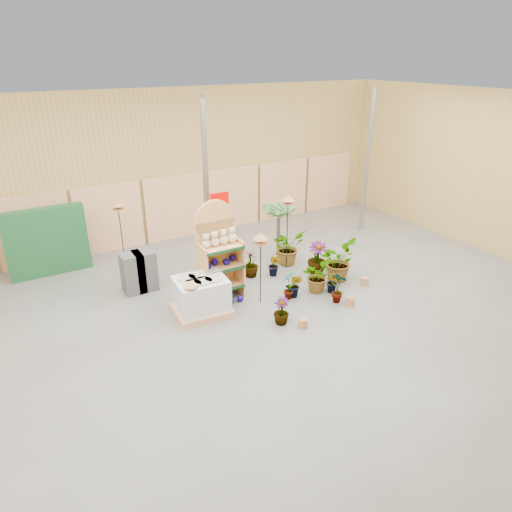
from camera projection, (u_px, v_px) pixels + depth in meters
The scene contains 24 objects.
room at pixel (258, 216), 9.62m from camera, with size 15.20×12.10×4.70m.
display_shelf at pixel (218, 254), 10.64m from camera, with size 0.99×0.63×2.36m.
teddy_bears at pixel (220, 239), 10.40m from camera, with size 0.87×0.23×0.37m.
gazing_balls_shelf at pixel (220, 262), 10.60m from camera, with size 0.87×0.30×0.16m.
gazing_balls_floor at pixel (229, 299), 10.71m from camera, with size 0.63×0.39×0.15m.
pallet_stack at pixel (201, 296), 10.12m from camera, with size 1.28×1.10×0.89m.
charcoal_planters at pixel (139, 272), 11.09m from camera, with size 0.80×0.50×1.00m.
trellis_stock at pixel (47, 242), 11.78m from camera, with size 2.00×0.30×1.80m, color #185026.
offer_sign at pixel (220, 217), 11.56m from camera, with size 0.50×0.08×2.20m.
bird_table_front at pixel (261, 238), 10.07m from camera, with size 0.34×0.34×1.75m.
bird_table_right at pixel (288, 200), 11.67m from camera, with size 0.34×0.34×2.06m.
bird_table_back at pixel (118, 205), 11.76m from camera, with size 0.34×0.34×1.90m.
palm at pixel (279, 210), 12.69m from camera, with size 0.70×0.70×1.61m.
potted_plant_0 at pixel (289, 285), 10.76m from camera, with size 0.38×0.26×0.73m, color #407235.
potted_plant_1 at pixel (295, 285), 10.84m from camera, with size 0.34×0.28×0.62m, color #407235.
potted_plant_2 at pixel (317, 275), 11.11m from camera, with size 0.74×0.64×0.82m, color #407235.
potted_plant_3 at pixel (317, 258), 11.98m from camera, with size 0.49×0.49×0.87m, color #407235.
potted_plant_5 at pixel (274, 265), 11.88m from camera, with size 0.34×0.27×0.62m, color #407235.
potted_plant_6 at pixel (288, 247), 12.52m from camera, with size 0.90×0.78×1.00m, color #407235.
potted_plant_7 at pixel (281, 311), 9.78m from camera, with size 0.34×0.34×0.61m, color #407235.
potted_plant_8 at pixel (338, 287), 10.58m from camera, with size 0.43×0.29×0.81m, color #407235.
potted_plant_9 at pixel (333, 282), 11.04m from camera, with size 0.32×0.26×0.58m, color #407235.
potted_plant_10 at pixel (338, 260), 11.63m from camera, with size 0.95×0.83×1.06m, color #407235.
potted_plant_11 at pixel (251, 264), 11.84m from camera, with size 0.40×0.40×0.72m, color #407235.
Camera 1 is at (-4.65, -6.93, 5.39)m, focal length 32.00 mm.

